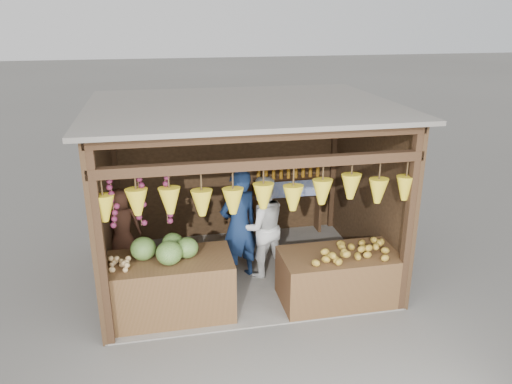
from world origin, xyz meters
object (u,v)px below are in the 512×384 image
counter_right (339,277)px  man_standing (239,226)px  counter_left (171,287)px  vendor_seated (122,226)px  woman_standing (262,227)px

counter_right → man_standing: (-1.26, 0.91, 0.51)m
counter_left → vendor_seated: bearing=119.7°
counter_left → counter_right: size_ratio=1.00×
counter_right → man_standing: man_standing is taller
counter_left → woman_standing: 1.70m
counter_right → vendor_seated: (-2.98, 1.27, 0.50)m
counter_left → counter_right: (2.32, -0.11, -0.05)m
woman_standing → vendor_seated: 2.10m
vendor_seated → counter_left: bearing=118.3°
counter_left → woman_standing: woman_standing is taller
counter_right → woman_standing: woman_standing is taller
man_standing → vendor_seated: man_standing is taller
woman_standing → man_standing: bearing=-2.0°
man_standing → woman_standing: size_ratio=1.09×
counter_left → counter_right: bearing=-2.7°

